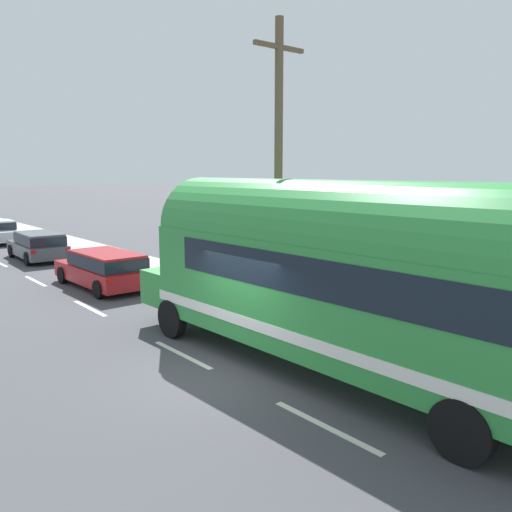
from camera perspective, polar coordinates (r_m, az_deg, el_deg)
ground_plane at (r=11.50m, az=-3.79°, el=-12.73°), size 300.00×300.00×0.00m
lane_markings at (r=23.66m, az=-17.33°, el=-1.64°), size 3.72×80.00×0.01m
sidewalk_slab at (r=22.09m, az=-8.94°, el=-1.89°), size 2.45×90.00×0.15m
utility_pole at (r=15.28m, az=2.45°, el=9.71°), size 1.80×0.24×8.50m
painted_bus at (r=10.63m, az=10.54°, el=-1.73°), size 2.85×12.48×4.12m
car_lead at (r=20.12m, az=-16.19°, el=-1.17°), size 2.02×4.74×1.37m
car_second at (r=27.51m, az=-22.59°, el=1.19°), size 2.03×4.45×1.37m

